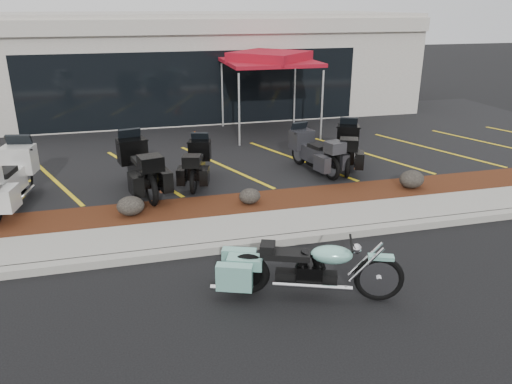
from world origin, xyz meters
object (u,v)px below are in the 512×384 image
object	(u,v)px
hero_cruiser	(379,272)
popup_canopy	(270,59)
touring_white	(23,165)
traffic_cone	(195,137)

from	to	relation	value
hero_cruiser	popup_canopy	bearing A→B (deg)	104.56
hero_cruiser	touring_white	world-z (taller)	touring_white
hero_cruiser	traffic_cone	distance (m)	9.54
hero_cruiser	traffic_cone	world-z (taller)	hero_cruiser
touring_white	popup_canopy	world-z (taller)	popup_canopy
touring_white	hero_cruiser	bearing A→B (deg)	-124.62
traffic_cone	popup_canopy	distance (m)	3.60
hero_cruiser	traffic_cone	bearing A→B (deg)	120.22
hero_cruiser	touring_white	bearing A→B (deg)	156.07
touring_white	popup_canopy	bearing A→B (deg)	-48.60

